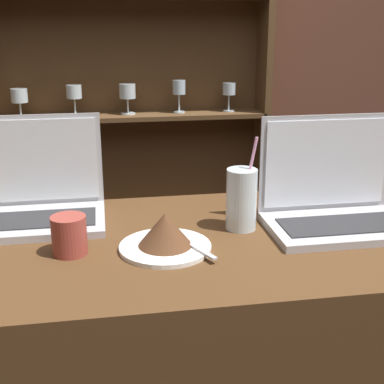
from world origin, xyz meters
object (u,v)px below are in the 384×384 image
at_px(water_glass, 241,199).
at_px(coffee_cup, 69,235).
at_px(laptop_far, 334,201).
at_px(cake_plate, 165,235).
at_px(laptop_near, 43,197).

relative_size(water_glass, coffee_cup, 2.63).
bearing_deg(water_glass, laptop_far, -2.96).
relative_size(laptop_far, cake_plate, 1.69).
height_order(cake_plate, water_glass, water_glass).
height_order(laptop_near, cake_plate, laptop_near).
bearing_deg(coffee_cup, laptop_near, 108.14).
xyz_separation_m(laptop_near, cake_plate, (0.27, -0.23, -0.02)).
bearing_deg(laptop_near, water_glass, -16.90).
bearing_deg(cake_plate, laptop_far, 10.72).
xyz_separation_m(laptop_far, cake_plate, (-0.42, -0.08, -0.03)).
relative_size(laptop_far, coffee_cup, 4.03).
height_order(laptop_near, water_glass, laptop_near).
bearing_deg(laptop_near, coffee_cup, -71.86).
relative_size(laptop_near, laptop_far, 0.87).
xyz_separation_m(cake_plate, coffee_cup, (-0.20, 0.01, 0.01)).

